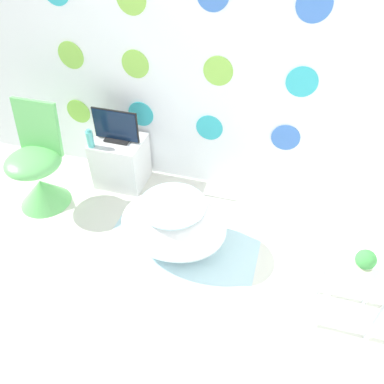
{
  "coord_description": "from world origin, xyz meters",
  "views": [
    {
      "loc": [
        0.95,
        -0.86,
        2.35
      ],
      "look_at": [
        0.43,
        0.92,
        0.73
      ],
      "focal_mm": 35.0,
      "sensor_mm": 36.0,
      "label": 1
    }
  ],
  "objects": [
    {
      "name": "bathtub",
      "position": [
        0.24,
        1.04,
        0.24
      ],
      "size": [
        0.84,
        0.62,
        0.48
      ],
      "color": "white",
      "rests_on": "ground_plane"
    },
    {
      "name": "rug",
      "position": [
        0.3,
        0.93,
        0.0
      ],
      "size": [
        1.24,
        0.83,
        0.01
      ],
      "color": "silver",
      "rests_on": "ground_plane"
    },
    {
      "name": "tv",
      "position": [
        -0.5,
        1.69,
        0.61
      ],
      "size": [
        0.42,
        0.12,
        0.3
      ],
      "color": "black",
      "rests_on": "tv_cabinet"
    },
    {
      "name": "wall_back_dotted",
      "position": [
        -0.0,
        1.94,
        1.3
      ],
      "size": [
        4.71,
        0.05,
        2.6
      ],
      "color": "white",
      "rests_on": "ground_plane"
    },
    {
      "name": "chair",
      "position": [
        -1.06,
        1.22,
        0.3
      ],
      "size": [
        0.48,
        0.48,
        0.93
      ],
      "color": "#66C166",
      "rests_on": "ground_plane"
    },
    {
      "name": "side_table",
      "position": [
        1.54,
        0.77,
        0.36
      ],
      "size": [
        0.38,
        0.32,
        0.46
      ],
      "color": "silver",
      "rests_on": "ground_plane"
    },
    {
      "name": "ground_plane",
      "position": [
        0.0,
        0.0,
        0.0
      ],
      "size": [
        12.0,
        12.0,
        0.0
      ],
      "primitive_type": "plane",
      "color": "silver"
    },
    {
      "name": "vase",
      "position": [
        -0.68,
        1.54,
        0.55
      ],
      "size": [
        0.06,
        0.06,
        0.17
      ],
      "color": "#51B2AD",
      "rests_on": "tv_cabinet"
    },
    {
      "name": "tv_cabinet",
      "position": [
        -0.5,
        1.69,
        0.24
      ],
      "size": [
        0.45,
        0.39,
        0.47
      ],
      "color": "silver",
      "rests_on": "ground_plane"
    },
    {
      "name": "potted_plant_left",
      "position": [
        1.54,
        0.77,
        0.56
      ],
      "size": [
        0.12,
        0.12,
        0.2
      ],
      "color": "beige",
      "rests_on": "side_table"
    }
  ]
}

